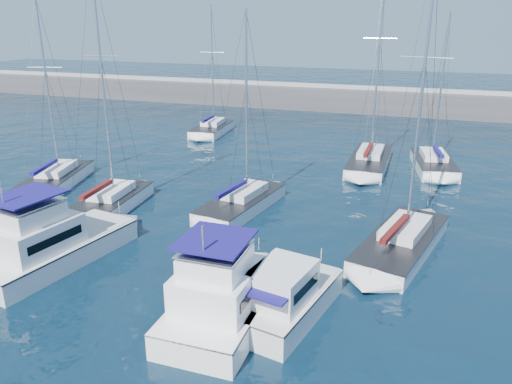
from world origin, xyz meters
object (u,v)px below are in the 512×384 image
(motor_yacht_port_inner, at_px, (49,245))
(sailboat_back_c, at_px, (433,164))
(sailboat_mid_a, at_px, (55,179))
(sailboat_mid_c, at_px, (242,203))
(sailboat_back_b, at_px, (369,161))
(sailboat_mid_d, at_px, (401,242))
(motor_yacht_stbd_inner, at_px, (224,297))
(motor_yacht_stbd_outer, at_px, (287,299))
(sailboat_mid_b, at_px, (109,202))
(sailboat_back_a, at_px, (212,129))

(motor_yacht_port_inner, distance_m, sailboat_back_c, 31.99)
(sailboat_mid_a, relative_size, sailboat_mid_c, 1.07)
(sailboat_mid_c, xyz_separation_m, sailboat_back_c, (12.53, 14.46, 0.00))
(sailboat_back_b, bearing_deg, motor_yacht_port_inner, -119.95)
(sailboat_mid_d, bearing_deg, motor_yacht_stbd_inner, -112.33)
(sailboat_mid_a, distance_m, sailboat_mid_d, 26.91)
(sailboat_mid_a, bearing_deg, sailboat_mid_d, -21.24)
(motor_yacht_port_inner, height_order, motor_yacht_stbd_outer, motor_yacht_port_inner)
(motor_yacht_stbd_inner, bearing_deg, sailboat_mid_d, 54.03)
(sailboat_mid_c, height_order, sailboat_back_c, sailboat_mid_c)
(sailboat_mid_a, height_order, sailboat_mid_b, sailboat_mid_b)
(motor_yacht_port_inner, distance_m, sailboat_mid_d, 19.54)
(sailboat_mid_b, relative_size, sailboat_mid_d, 0.96)
(sailboat_mid_b, height_order, sailboat_mid_c, sailboat_mid_b)
(sailboat_mid_c, height_order, sailboat_back_b, sailboat_back_b)
(sailboat_mid_d, height_order, sailboat_back_a, sailboat_mid_d)
(motor_yacht_stbd_outer, distance_m, sailboat_mid_b, 17.52)
(motor_yacht_stbd_outer, xyz_separation_m, sailboat_back_b, (0.60, 25.21, -0.40))
(motor_yacht_stbd_outer, bearing_deg, sailboat_mid_d, 74.64)
(motor_yacht_port_inner, height_order, sailboat_back_c, sailboat_back_c)
(motor_yacht_stbd_inner, xyz_separation_m, motor_yacht_stbd_outer, (2.60, 1.00, -0.19))
(motor_yacht_stbd_inner, bearing_deg, sailboat_mid_a, 147.01)
(sailboat_mid_b, distance_m, sailboat_mid_d, 19.59)
(motor_yacht_stbd_outer, relative_size, sailboat_back_c, 0.49)
(motor_yacht_port_inner, xyz_separation_m, sailboat_mid_a, (-8.85, 11.01, -0.62))
(motor_yacht_stbd_outer, bearing_deg, sailboat_mid_b, 161.81)
(motor_yacht_stbd_outer, xyz_separation_m, sailboat_mid_d, (4.38, 8.64, -0.41))
(motor_yacht_port_inner, distance_m, sailboat_mid_c, 12.95)
(motor_yacht_stbd_outer, height_order, sailboat_back_b, sailboat_back_b)
(motor_yacht_stbd_inner, height_order, sailboat_mid_a, sailboat_mid_a)
(sailboat_mid_a, height_order, sailboat_back_c, sailboat_mid_a)
(motor_yacht_port_inner, relative_size, sailboat_mid_d, 0.55)
(sailboat_back_b, bearing_deg, sailboat_back_c, 9.57)
(sailboat_mid_a, xyz_separation_m, sailboat_back_b, (22.94, 13.43, 0.02))
(motor_yacht_stbd_outer, distance_m, sailboat_back_c, 26.81)
(motor_yacht_port_inner, height_order, sailboat_mid_d, sailboat_mid_d)
(motor_yacht_stbd_outer, relative_size, sailboat_back_b, 0.37)
(sailboat_mid_b, bearing_deg, motor_yacht_stbd_inner, -42.14)
(sailboat_mid_c, bearing_deg, motor_yacht_port_inner, -113.50)
(sailboat_mid_d, relative_size, sailboat_back_a, 1.21)
(sailboat_mid_a, height_order, sailboat_mid_d, sailboat_mid_d)
(sailboat_mid_a, relative_size, sailboat_back_c, 1.08)
(motor_yacht_stbd_inner, relative_size, sailboat_mid_b, 0.48)
(sailboat_mid_a, xyz_separation_m, sailboat_mid_c, (15.83, -0.12, -0.01))
(sailboat_back_a, height_order, sailboat_back_b, sailboat_back_b)
(sailboat_mid_a, relative_size, sailboat_back_b, 0.82)
(motor_yacht_stbd_outer, distance_m, sailboat_back_b, 25.22)
(motor_yacht_port_inner, height_order, sailboat_mid_b, sailboat_mid_b)
(sailboat_back_c, bearing_deg, motor_yacht_stbd_outer, -112.95)
(sailboat_back_b, bearing_deg, sailboat_back_a, 157.68)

